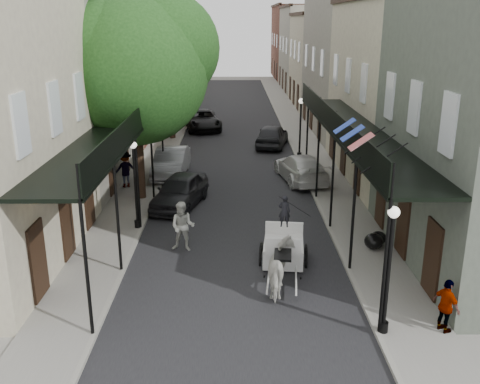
{
  "coord_description": "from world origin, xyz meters",
  "views": [
    {
      "loc": [
        -0.04,
        -14.98,
        8.42
      ],
      "look_at": [
        0.2,
        6.18,
        1.6
      ],
      "focal_mm": 40.0,
      "sensor_mm": 36.0,
      "label": 1
    }
  ],
  "objects_px": {
    "lamppost_right_far": "(300,127)",
    "pedestrian_sidewalk_right": "(446,306)",
    "car_left_mid": "(171,162)",
    "tree_near": "(143,64)",
    "lamppost_left": "(135,183)",
    "tree_far": "(175,58)",
    "car_left_far": "(202,120)",
    "lamppost_right_near": "(389,269)",
    "pedestrian_walking": "(183,227)",
    "pedestrian_sidewalk_left": "(125,169)",
    "carriage": "(284,231)",
    "horse": "(282,268)",
    "car_right_far": "(272,136)",
    "car_right_near": "(301,168)",
    "car_left_near": "(180,191)"
  },
  "relations": [
    {
      "from": "lamppost_left",
      "to": "pedestrian_walking",
      "type": "bearing_deg",
      "value": -45.06
    },
    {
      "from": "carriage",
      "to": "lamppost_right_far",
      "type": "bearing_deg",
      "value": 87.27
    },
    {
      "from": "horse",
      "to": "lamppost_right_near",
      "type": "bearing_deg",
      "value": 141.76
    },
    {
      "from": "lamppost_left",
      "to": "horse",
      "type": "bearing_deg",
      "value": -44.24
    },
    {
      "from": "pedestrian_sidewalk_left",
      "to": "pedestrian_sidewalk_right",
      "type": "height_order",
      "value": "pedestrian_sidewalk_left"
    },
    {
      "from": "tree_near",
      "to": "car_left_far",
      "type": "bearing_deg",
      "value": 84.78
    },
    {
      "from": "car_left_near",
      "to": "tree_far",
      "type": "bearing_deg",
      "value": 109.84
    },
    {
      "from": "pedestrian_sidewalk_left",
      "to": "car_right_far",
      "type": "height_order",
      "value": "pedestrian_sidewalk_left"
    },
    {
      "from": "lamppost_right_far",
      "to": "pedestrian_sidewalk_right",
      "type": "xyz_separation_m",
      "value": [
        1.7,
        -20.0,
        -1.14
      ]
    },
    {
      "from": "lamppost_right_near",
      "to": "horse",
      "type": "xyz_separation_m",
      "value": [
        -2.61,
        2.55,
        -1.22
      ]
    },
    {
      "from": "pedestrian_sidewalk_right",
      "to": "tree_near",
      "type": "bearing_deg",
      "value": 14.87
    },
    {
      "from": "carriage",
      "to": "pedestrian_sidewalk_right",
      "type": "bearing_deg",
      "value": -45.68
    },
    {
      "from": "horse",
      "to": "car_right_far",
      "type": "bearing_deg",
      "value": -86.87
    },
    {
      "from": "pedestrian_sidewalk_left",
      "to": "car_right_far",
      "type": "distance_m",
      "value": 12.78
    },
    {
      "from": "lamppost_right_far",
      "to": "carriage",
      "type": "xyz_separation_m",
      "value": [
        -2.33,
        -14.87,
        -0.97
      ]
    },
    {
      "from": "lamppost_right_near",
      "to": "car_right_near",
      "type": "bearing_deg",
      "value": 91.89
    },
    {
      "from": "carriage",
      "to": "pedestrian_walking",
      "type": "bearing_deg",
      "value": 174.66
    },
    {
      "from": "pedestrian_sidewalk_left",
      "to": "car_left_far",
      "type": "height_order",
      "value": "pedestrian_sidewalk_left"
    },
    {
      "from": "lamppost_right_far",
      "to": "carriage",
      "type": "relative_size",
      "value": 1.34
    },
    {
      "from": "tree_far",
      "to": "car_left_far",
      "type": "distance_m",
      "value": 6.36
    },
    {
      "from": "tree_far",
      "to": "pedestrian_sidewalk_left",
      "type": "relative_size",
      "value": 4.51
    },
    {
      "from": "tree_near",
      "to": "car_right_far",
      "type": "distance_m",
      "value": 14.34
    },
    {
      "from": "tree_near",
      "to": "lamppost_left",
      "type": "height_order",
      "value": "tree_near"
    },
    {
      "from": "carriage",
      "to": "pedestrian_sidewalk_left",
      "type": "height_order",
      "value": "carriage"
    },
    {
      "from": "horse",
      "to": "pedestrian_sidewalk_right",
      "type": "relative_size",
      "value": 1.25
    },
    {
      "from": "lamppost_right_near",
      "to": "pedestrian_sidewalk_left",
      "type": "bearing_deg",
      "value": 125.49
    },
    {
      "from": "pedestrian_sidewalk_right",
      "to": "car_left_mid",
      "type": "height_order",
      "value": "pedestrian_sidewalk_right"
    },
    {
      "from": "pedestrian_sidewalk_right",
      "to": "car_left_far",
      "type": "xyz_separation_m",
      "value": [
        -8.4,
        29.67,
        -0.13
      ]
    },
    {
      "from": "car_right_near",
      "to": "car_right_far",
      "type": "bearing_deg",
      "value": -92.74
    },
    {
      "from": "tree_near",
      "to": "car_right_near",
      "type": "distance_m",
      "value": 10.13
    },
    {
      "from": "carriage",
      "to": "pedestrian_sidewalk_right",
      "type": "xyz_separation_m",
      "value": [
        4.03,
        -5.13,
        -0.17
      ]
    },
    {
      "from": "lamppost_left",
      "to": "pedestrian_sidewalk_right",
      "type": "relative_size",
      "value": 2.35
    },
    {
      "from": "lamppost_left",
      "to": "pedestrian_sidewalk_left",
      "type": "height_order",
      "value": "lamppost_left"
    },
    {
      "from": "lamppost_right_near",
      "to": "pedestrian_sidewalk_right",
      "type": "relative_size",
      "value": 2.35
    },
    {
      "from": "tree_far",
      "to": "carriage",
      "type": "relative_size",
      "value": 3.1
    },
    {
      "from": "tree_near",
      "to": "lamppost_left",
      "type": "relative_size",
      "value": 2.6
    },
    {
      "from": "tree_near",
      "to": "car_left_mid",
      "type": "distance_m",
      "value": 6.98
    },
    {
      "from": "horse",
      "to": "pedestrian_walking",
      "type": "relative_size",
      "value": 1.02
    },
    {
      "from": "tree_near",
      "to": "tree_far",
      "type": "height_order",
      "value": "tree_near"
    },
    {
      "from": "lamppost_right_near",
      "to": "pedestrian_walking",
      "type": "xyz_separation_m",
      "value": [
        -6.1,
        5.9,
        -1.08
      ]
    },
    {
      "from": "car_right_far",
      "to": "car_right_near",
      "type": "bearing_deg",
      "value": 109.02
    },
    {
      "from": "lamppost_left",
      "to": "lamppost_right_far",
      "type": "xyz_separation_m",
      "value": [
        8.2,
        12.0,
        0.0
      ]
    },
    {
      "from": "car_right_far",
      "to": "lamppost_left",
      "type": "bearing_deg",
      "value": 78.72
    },
    {
      "from": "lamppost_right_near",
      "to": "pedestrian_walking",
      "type": "bearing_deg",
      "value": 135.97
    },
    {
      "from": "lamppost_right_far",
      "to": "pedestrian_sidewalk_left",
      "type": "xyz_separation_m",
      "value": [
        -9.79,
        -6.27,
        -0.97
      ]
    },
    {
      "from": "tree_far",
      "to": "pedestrian_walking",
      "type": "height_order",
      "value": "tree_far"
    },
    {
      "from": "car_right_far",
      "to": "pedestrian_sidewalk_left",
      "type": "bearing_deg",
      "value": 61.69
    },
    {
      "from": "tree_near",
      "to": "car_right_far",
      "type": "relative_size",
      "value": 2.07
    },
    {
      "from": "pedestrian_sidewalk_left",
      "to": "car_left_mid",
      "type": "distance_m",
      "value": 3.22
    },
    {
      "from": "horse",
      "to": "pedestrian_sidewalk_left",
      "type": "relative_size",
      "value": 1.03
    }
  ]
}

